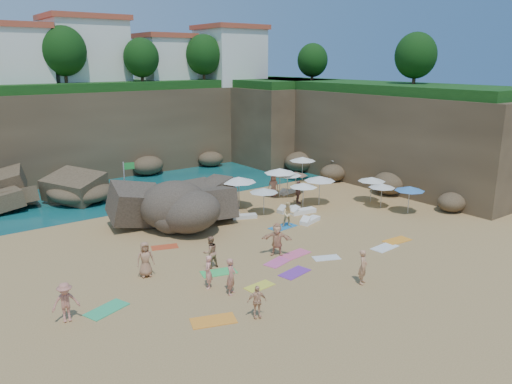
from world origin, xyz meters
TOP-DOWN VIEW (x-y plane):
  - ground at (0.00, 0.00)m, footprint 120.00×120.00m
  - seawater at (0.00, 30.00)m, footprint 120.00×120.00m
  - cliff_back at (2.00, 25.00)m, footprint 44.00×8.00m
  - cliff_right at (19.00, 8.00)m, footprint 8.00×30.00m
  - cliff_corner at (17.00, 20.00)m, footprint 10.00×12.00m
  - rock_promontory at (-11.00, 16.00)m, footprint 12.00×7.00m
  - clifftop_buildings at (2.96, 25.79)m, footprint 28.48×9.48m
  - clifftop_trees at (4.78, 19.52)m, footprint 35.60×23.82m
  - rock_outcrop at (-1.96, 5.03)m, footprint 9.08×7.52m
  - flag_pole at (-5.08, 8.49)m, footprint 0.80×0.18m
  - parasol_0 at (7.60, 6.28)m, footprint 2.27×2.27m
  - parasol_1 at (2.58, 5.92)m, footprint 2.59×2.59m
  - parasol_2 at (12.29, 9.72)m, footprint 2.38×2.38m
  - parasol_3 at (6.51, 3.14)m, footprint 2.07×2.07m
  - parasol_4 at (16.00, 8.55)m, footprint 2.18×2.18m
  - parasol_5 at (8.16, 3.13)m, footprint 2.38×2.38m
  - parasol_6 at (8.81, 6.65)m, footprint 1.98×1.98m
  - parasol_7 at (11.90, 1.21)m, footprint 2.13×2.13m
  - parasol_8 at (7.04, 6.57)m, footprint 2.54×2.54m
  - parasol_9 at (3.17, 3.63)m, footprint 2.09×2.09m
  - parasol_10 at (11.80, -2.40)m, footprint 2.15×2.15m
  - parasol_11 at (11.32, -0.28)m, footprint 1.98×1.98m
  - lounger_0 at (0.66, 8.17)m, footprint 2.03×0.88m
  - lounger_1 at (1.53, 3.75)m, footprint 1.83×1.21m
  - lounger_2 at (8.31, 7.07)m, footprint 1.64×0.79m
  - lounger_3 at (5.63, 2.17)m, footprint 2.05×0.93m
  - lounger_4 at (5.06, 3.17)m, footprint 1.86×0.83m
  - lounger_5 at (4.61, 0.27)m, footprint 1.91×1.12m
  - towel_1 at (-1.54, -3.84)m, footprint 1.87×1.29m
  - towel_2 at (-7.83, -7.18)m, footprint 2.13×1.54m
  - towel_3 at (-11.14, -3.48)m, footprint 2.13×1.55m
  - towel_4 at (-4.22, -5.67)m, footprint 1.56×0.89m
  - towel_5 at (1.01, -5.01)m, footprint 1.69×1.29m
  - towel_6 at (-1.76, -5.48)m, footprint 1.91×1.22m
  - towel_7 at (-5.56, 1.98)m, footprint 1.73×1.24m
  - towel_8 at (2.46, 0.61)m, footprint 2.01×1.18m
  - towel_9 at (0.00, -3.55)m, footprint 1.84×1.07m
  - towel_10 at (6.51, -5.60)m, footprint 1.84×0.99m
  - towel_11 at (-4.94, -3.05)m, footprint 2.02×1.37m
  - towel_13 at (4.94, -5.92)m, footprint 1.83×1.02m
  - person_stand_0 at (-5.77, -5.49)m, footprint 0.78×0.76m
  - person_stand_1 at (-4.93, -2.23)m, footprint 0.86×0.67m
  - person_stand_2 at (-0.85, 7.82)m, footprint 1.26×0.73m
  - person_stand_3 at (7.04, 4.29)m, footprint 0.85×1.15m
  - person_stand_4 at (6.81, 7.10)m, footprint 0.86×1.01m
  - person_stand_5 at (-2.76, 9.71)m, footprint 1.80×0.58m
  - person_stand_6 at (-6.31, -4.28)m, footprint 0.65×0.73m
  - person_lie_0 at (-12.86, -3.50)m, footprint 1.34×1.88m
  - person_lie_1 at (-6.16, -8.05)m, footprint 1.33×1.68m
  - person_lie_2 at (-8.20, -1.22)m, footprint 1.25×1.98m
  - person_lie_3 at (-0.95, -2.98)m, footprint 2.55×2.56m
  - person_lie_4 at (0.11, -8.47)m, footprint 1.42×1.84m
  - person_lie_5 at (2.79, 0.44)m, footprint 1.55×1.87m

SIDE VIEW (x-z plane):
  - ground at x=0.00m, z-range 0.00..0.00m
  - rock_promontory at x=-11.00m, z-range -1.00..1.00m
  - rock_outcrop at x=-1.96m, z-range -1.61..1.61m
  - seawater at x=0.00m, z-range 0.00..0.00m
  - towel_4 at x=-4.22m, z-range 0.00..0.03m
  - towel_5 at x=1.01m, z-range 0.00..0.03m
  - towel_7 at x=-5.56m, z-range 0.00..0.03m
  - towel_1 at x=-1.54m, z-range 0.00..0.03m
  - towel_9 at x=0.00m, z-range 0.00..0.03m
  - towel_13 at x=4.94m, z-range 0.00..0.03m
  - towel_6 at x=-1.76m, z-range 0.00..0.03m
  - towel_10 at x=6.51m, z-range 0.00..0.03m
  - towel_11 at x=-4.94m, z-range 0.00..0.03m
  - towel_8 at x=2.46m, z-range 0.00..0.03m
  - towel_3 at x=-11.14m, z-range 0.00..0.03m
  - towel_2 at x=-7.83m, z-range 0.00..0.03m
  - lounger_2 at x=8.31m, z-range 0.00..0.24m
  - lounger_1 at x=1.53m, z-range 0.00..0.27m
  - lounger_4 at x=5.06m, z-range 0.00..0.28m
  - lounger_5 at x=4.61m, z-range 0.00..0.28m
  - lounger_0 at x=0.66m, z-range 0.00..0.31m
  - lounger_3 at x=5.63m, z-range 0.00..0.31m
  - person_lie_1 at x=-6.16m, z-range 0.00..0.36m
  - person_lie_4 at x=0.11m, z-range 0.00..0.42m
  - person_lie_0 at x=-12.86m, z-range 0.00..0.47m
  - person_lie_2 at x=-8.20m, z-range 0.00..0.49m
  - person_lie_3 at x=-0.95m, z-range 0.00..0.50m
  - person_lie_5 at x=2.79m, z-range 0.00..0.64m
  - person_stand_6 at x=-6.31m, z-range 0.00..1.68m
  - person_stand_1 at x=-4.93m, z-range 0.00..1.78m
  - person_stand_0 at x=-5.77m, z-range 0.00..1.80m
  - person_stand_3 at x=7.04m, z-range 0.00..1.82m
  - person_stand_4 at x=6.81m, z-range 0.00..1.82m
  - person_stand_2 at x=-0.85m, z-range 0.00..1.83m
  - person_stand_5 at x=-2.76m, z-range 0.00..1.92m
  - parasol_11 at x=11.32m, z-range 0.78..2.65m
  - parasol_6 at x=8.81m, z-range 0.78..2.66m
  - parasol_3 at x=6.51m, z-range 0.82..2.77m
  - parasol_9 at x=3.17m, z-range 0.83..2.80m
  - parasol_7 at x=11.90m, z-range 0.84..2.86m
  - parasol_10 at x=11.80m, z-range 0.85..2.88m
  - parasol_4 at x=16.00m, z-range 0.86..2.92m
  - parasol_0 at x=7.60m, z-range 0.90..3.04m
  - parasol_2 at x=12.29m, z-range 0.94..3.19m
  - parasol_5 at x=8.16m, z-range 0.94..3.19m
  - parasol_8 at x=7.04m, z-range 1.01..3.41m
  - parasol_1 at x=2.58m, z-range 1.02..3.48m
  - flag_pole at x=-5.08m, z-range 0.57..4.67m
  - cliff_back at x=2.00m, z-range 0.00..8.00m
  - cliff_right at x=19.00m, z-range 0.00..8.00m
  - cliff_corner at x=17.00m, z-range 0.00..8.00m
  - clifftop_buildings at x=2.96m, z-range 7.74..14.74m
  - clifftop_trees at x=4.78m, z-range 9.06..13.46m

